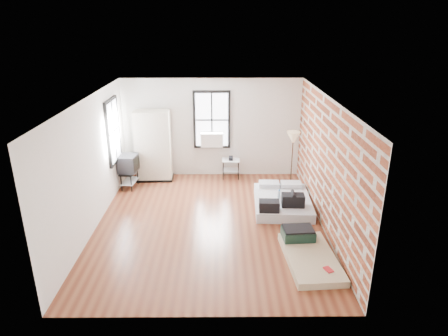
{
  "coord_description": "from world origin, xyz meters",
  "views": [
    {
      "loc": [
        0.27,
        -7.95,
        4.33
      ],
      "look_at": [
        0.32,
        0.3,
        1.21
      ],
      "focal_mm": 32.0,
      "sensor_mm": 36.0,
      "label": 1
    }
  ],
  "objects_px": {
    "mattress_bare": "(307,252)",
    "side_table": "(231,164)",
    "mattress_main": "(282,201)",
    "tv_stand": "(129,165)",
    "wardrobe": "(153,146)",
    "floor_lamp": "(293,141)"
  },
  "relations": [
    {
      "from": "mattress_main",
      "to": "side_table",
      "type": "height_order",
      "value": "side_table"
    },
    {
      "from": "mattress_bare",
      "to": "tv_stand",
      "type": "bearing_deg",
      "value": 136.48
    },
    {
      "from": "side_table",
      "to": "tv_stand",
      "type": "xyz_separation_m",
      "value": [
        -2.75,
        -0.67,
        0.22
      ]
    },
    {
      "from": "mattress_main",
      "to": "tv_stand",
      "type": "xyz_separation_m",
      "value": [
        -3.96,
        1.24,
        0.5
      ]
    },
    {
      "from": "mattress_main",
      "to": "tv_stand",
      "type": "height_order",
      "value": "tv_stand"
    },
    {
      "from": "mattress_bare",
      "to": "side_table",
      "type": "relative_size",
      "value": 2.73
    },
    {
      "from": "side_table",
      "to": "floor_lamp",
      "type": "relative_size",
      "value": 0.4
    },
    {
      "from": "tv_stand",
      "to": "wardrobe",
      "type": "bearing_deg",
      "value": 52.43
    },
    {
      "from": "side_table",
      "to": "floor_lamp",
      "type": "xyz_separation_m",
      "value": [
        1.58,
        -0.86,
        0.94
      ]
    },
    {
      "from": "wardrobe",
      "to": "mattress_bare",
      "type": "bearing_deg",
      "value": -49.93
    },
    {
      "from": "mattress_main",
      "to": "mattress_bare",
      "type": "xyz_separation_m",
      "value": [
        0.17,
        -2.17,
        -0.05
      ]
    },
    {
      "from": "side_table",
      "to": "mattress_main",
      "type": "bearing_deg",
      "value": -57.62
    },
    {
      "from": "wardrobe",
      "to": "side_table",
      "type": "distance_m",
      "value": 2.23
    },
    {
      "from": "mattress_bare",
      "to": "wardrobe",
      "type": "height_order",
      "value": "wardrobe"
    },
    {
      "from": "mattress_main",
      "to": "mattress_bare",
      "type": "relative_size",
      "value": 1.05
    },
    {
      "from": "floor_lamp",
      "to": "tv_stand",
      "type": "relative_size",
      "value": 1.75
    },
    {
      "from": "mattress_bare",
      "to": "side_table",
      "type": "bearing_deg",
      "value": 104.71
    },
    {
      "from": "wardrobe",
      "to": "floor_lamp",
      "type": "bearing_deg",
      "value": -13.38
    },
    {
      "from": "wardrobe",
      "to": "floor_lamp",
      "type": "height_order",
      "value": "wardrobe"
    },
    {
      "from": "floor_lamp",
      "to": "tv_stand",
      "type": "xyz_separation_m",
      "value": [
        -4.33,
        0.19,
        -0.72
      ]
    },
    {
      "from": "wardrobe",
      "to": "tv_stand",
      "type": "distance_m",
      "value": 0.91
    },
    {
      "from": "mattress_main",
      "to": "mattress_bare",
      "type": "height_order",
      "value": "mattress_main"
    }
  ]
}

